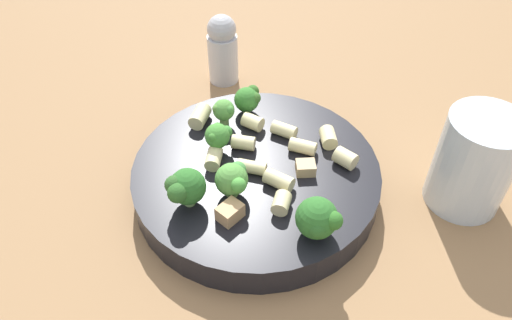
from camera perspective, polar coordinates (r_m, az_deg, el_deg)
ground_plane at (r=0.53m, az=0.00°, el=-3.35°), size 2.00×2.00×0.00m
pasta_bowl at (r=0.52m, az=0.00°, el=-1.89°), size 0.25×0.25×0.03m
broccoli_floret_0 at (r=0.51m, az=-4.22°, el=2.95°), size 0.03×0.03×0.03m
broccoli_floret_1 at (r=0.56m, az=-0.92°, el=7.01°), size 0.03×0.03×0.03m
broccoli_floret_2 at (r=0.47m, az=-2.44°, el=-2.28°), size 0.03×0.03×0.04m
broccoli_floret_3 at (r=0.55m, az=-3.70°, el=5.64°), size 0.02×0.02×0.03m
broccoli_floret_4 at (r=0.46m, az=-8.15°, el=-3.12°), size 0.04×0.03×0.04m
broccoli_floret_5 at (r=0.44m, az=7.09°, el=-6.72°), size 0.04×0.04×0.04m
rigatoni_0 at (r=0.52m, az=5.36°, el=1.53°), size 0.02×0.03×0.01m
rigatoni_1 at (r=0.50m, az=-0.35°, el=-0.88°), size 0.02×0.03×0.01m
rigatoni_2 at (r=0.51m, az=10.18°, el=0.20°), size 0.02×0.02×0.02m
rigatoni_3 at (r=0.51m, az=-4.85°, el=0.18°), size 0.03×0.02×0.02m
rigatoni_4 at (r=0.46m, az=2.92°, el=-4.93°), size 0.02×0.02×0.02m
rigatoni_5 at (r=0.55m, az=-0.38°, el=4.36°), size 0.02×0.02×0.02m
rigatoni_6 at (r=0.54m, az=3.26°, el=3.43°), size 0.02×0.03×0.01m
rigatoni_7 at (r=0.56m, az=-6.43°, el=4.98°), size 0.03×0.02×0.02m
rigatoni_8 at (r=0.48m, az=2.62°, el=-2.33°), size 0.02×0.03×0.02m
rigatoni_9 at (r=0.52m, az=-1.46°, el=2.00°), size 0.02×0.03×0.02m
rigatoni_10 at (r=0.53m, az=8.26°, el=2.57°), size 0.03×0.03×0.02m
chicken_chunk_0 at (r=0.46m, az=-2.99°, el=-5.98°), size 0.03×0.02×0.02m
chicken_chunk_1 at (r=0.50m, az=5.68°, el=-0.89°), size 0.02×0.03×0.01m
drinking_glass at (r=0.54m, az=23.46°, el=-0.80°), size 0.08×0.08×0.10m
pepper_shaker at (r=0.66m, az=-3.84°, el=12.56°), size 0.04×0.04×0.09m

